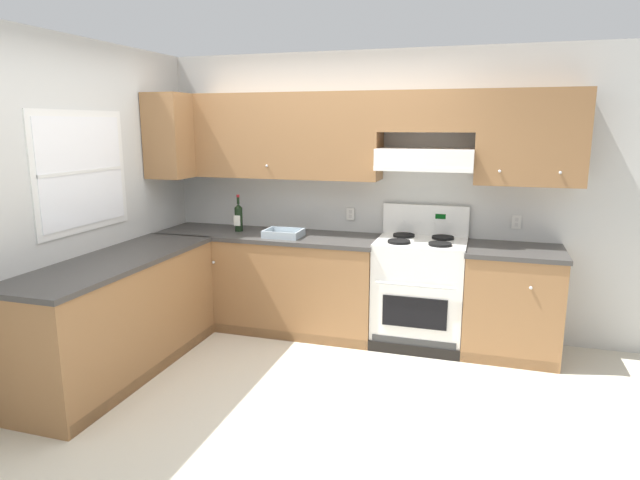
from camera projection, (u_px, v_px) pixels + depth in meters
ground_plane at (270, 393)px, 3.95m from camera, size 7.04×7.04×0.00m
wall_back at (371, 172)px, 4.96m from camera, size 4.68×0.57×2.55m
wall_left at (92, 196)px, 4.34m from camera, size 0.47×4.00×2.55m
counter_back_run at (329, 286)px, 5.00m from camera, size 3.60×0.65×0.91m
counter_left_run at (119, 316)px, 4.21m from camera, size 0.63×1.91×0.91m
stove at (419, 291)px, 4.77m from camera, size 0.76×0.62×1.20m
wine_bottle at (239, 217)px, 5.16m from camera, size 0.07×0.08×0.35m
bowl at (284, 234)px, 4.92m from camera, size 0.33×0.27×0.07m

